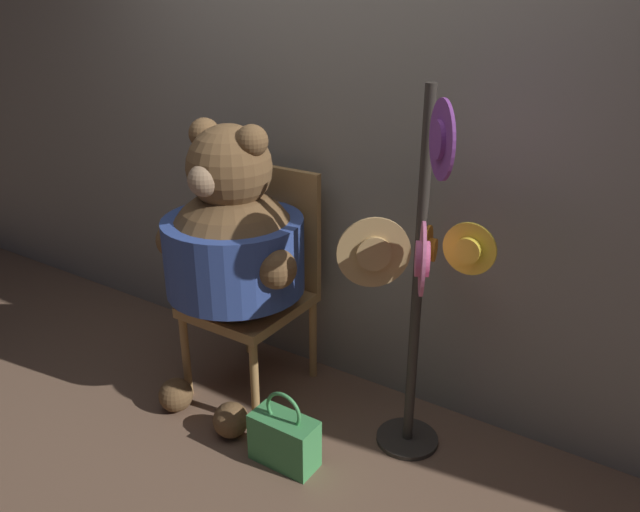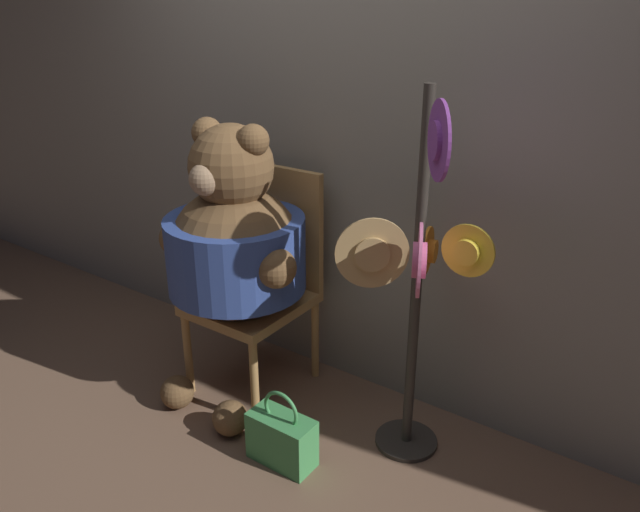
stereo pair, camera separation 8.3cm
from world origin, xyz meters
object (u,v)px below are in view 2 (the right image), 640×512
(handbag_on_ground, at_px, (282,438))
(hat_display_rack, at_px, (417,275))
(chair, at_px, (263,276))
(teddy_bear, at_px, (235,245))

(handbag_on_ground, bearing_deg, hat_display_rack, 42.79)
(chair, bearing_deg, hat_display_rack, -6.75)
(teddy_bear, bearing_deg, chair, 89.27)
(chair, relative_size, hat_display_rack, 0.70)
(teddy_bear, xyz_separation_m, hat_display_rack, (0.89, 0.09, 0.05))
(chair, xyz_separation_m, handbag_on_ground, (0.48, -0.48, -0.45))
(chair, xyz_separation_m, teddy_bear, (-0.00, -0.19, 0.23))
(hat_display_rack, distance_m, handbag_on_ground, 0.92)
(chair, height_order, handbag_on_ground, chair)
(teddy_bear, height_order, handbag_on_ground, teddy_bear)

